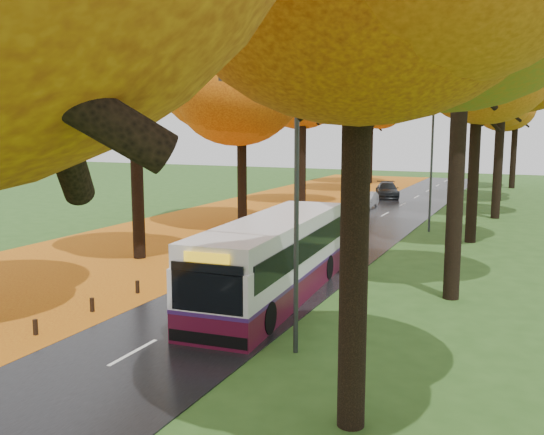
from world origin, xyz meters
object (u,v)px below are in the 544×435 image
Objects in this scene: streetlamp_near at (288,189)px; bus at (274,257)px; streetlamp_mid at (428,155)px; car_white at (333,213)px; car_dark at (387,190)px; car_silver at (366,200)px; streetlamp_far at (469,145)px.

bus is (-2.55, 4.73, -3.11)m from streetlamp_near.
bus is at bearing -98.39° from streetlamp_mid.
streetlamp_mid is (0.00, 22.00, 0.00)m from streetlamp_near.
streetlamp_mid reaches higher than car_white.
streetlamp_mid is 18.09m from car_dark.
car_silver is 7.30m from car_dark.
car_white is at bearing -92.65° from car_silver.
streetlamp_far is 14.83m from car_silver.
car_white is (-3.75, 18.30, -0.96)m from bus.
streetlamp_far is at bearing 90.00° from streetlamp_mid.
car_dark is (-0.06, 7.30, 0.07)m from car_silver.
car_silver is at bearing 124.22° from streetlamp_mid.
streetlamp_mid is 1.70× the size of car_dark.
bus is 2.45× the size of car_dark.
bus reaches higher than car_white.
car_dark reaches higher than car_silver.
bus is 33.97m from car_dark.
streetlamp_mid is 7.56m from car_white.
streetlamp_far is (0.00, 44.00, 0.00)m from streetlamp_near.
streetlamp_mid reaches higher than bus.
streetlamp_mid is 0.69× the size of bus.
bus is 26.72m from car_silver.
streetlamp_far is 39.47m from bus.
car_dark is (-6.30, 16.48, -3.99)m from streetlamp_mid.
streetlamp_far is at bearing 61.78° from car_silver.
streetlamp_near is at bearing -71.98° from car_white.
car_dark is at bearing -138.76° from streetlamp_far.
car_silver is at bearing 93.85° from bus.
streetlamp_far is 2.16× the size of car_silver.
car_silver is at bearing -107.21° from car_dark.
streetlamp_near is 2.23× the size of car_white.
streetlamp_mid reaches higher than car_dark.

